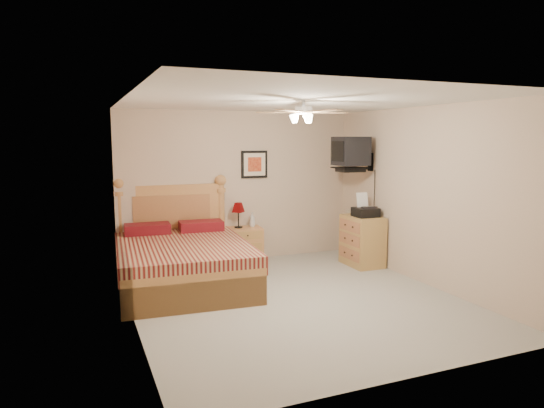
{
  "coord_description": "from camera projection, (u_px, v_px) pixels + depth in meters",
  "views": [
    {
      "loc": [
        -2.55,
        -5.43,
        2.04
      ],
      "look_at": [
        0.05,
        0.9,
        1.12
      ],
      "focal_mm": 32.0,
      "sensor_mm": 36.0,
      "label": 1
    }
  ],
  "objects": [
    {
      "name": "wall_front",
      "position": [
        412.0,
        236.0,
        3.98
      ],
      "size": [
        4.0,
        0.04,
        2.5
      ],
      "primitive_type": "cube",
      "color": "#C1A88E",
      "rests_on": "ground"
    },
    {
      "name": "magazine_upper",
      "position": [
        353.0,
        211.0,
        8.07
      ],
      "size": [
        0.31,
        0.34,
        0.02
      ],
      "primitive_type": "imported",
      "rotation": [
        0.0,
        0.0,
        0.52
      ],
      "color": "tan",
      "rests_on": "magazine_lower"
    },
    {
      "name": "ceiling",
      "position": [
        297.0,
        101.0,
        5.88
      ],
      "size": [
        4.0,
        4.5,
        0.04
      ],
      "primitive_type": "cube",
      "color": "white",
      "rests_on": "ground"
    },
    {
      "name": "fax_machine",
      "position": [
        366.0,
        205.0,
        7.73
      ],
      "size": [
        0.37,
        0.39,
        0.38
      ],
      "primitive_type": null,
      "rotation": [
        0.0,
        0.0,
        -0.05
      ],
      "color": "black",
      "rests_on": "dresser"
    },
    {
      "name": "ceiling_fan",
      "position": [
        304.0,
        112.0,
        5.72
      ],
      "size": [
        1.14,
        1.14,
        0.28
      ],
      "primitive_type": null,
      "color": "white",
      "rests_on": "ceiling"
    },
    {
      "name": "wall_left",
      "position": [
        130.0,
        212.0,
        5.3
      ],
      "size": [
        0.04,
        4.5,
        2.5
      ],
      "primitive_type": "cube",
      "color": "#C1A88E",
      "rests_on": "ground"
    },
    {
      "name": "bed",
      "position": [
        182.0,
        234.0,
        6.69
      ],
      "size": [
        1.87,
        2.38,
        1.47
      ],
      "primitive_type": null,
      "rotation": [
        0.0,
        0.0,
        -0.07
      ],
      "color": "#C37D4B",
      "rests_on": "ground"
    },
    {
      "name": "wall_back",
      "position": [
        239.0,
        187.0,
        8.11
      ],
      "size": [
        4.0,
        0.04,
        2.5
      ],
      "primitive_type": "cube",
      "color": "#C1A88E",
      "rests_on": "ground"
    },
    {
      "name": "nightstand",
      "position": [
        245.0,
        245.0,
        8.02
      ],
      "size": [
        0.59,
        0.47,
        0.6
      ],
      "primitive_type": "cube",
      "rotation": [
        0.0,
        0.0,
        -0.1
      ],
      "color": "#AD733B",
      "rests_on": "ground"
    },
    {
      "name": "magazine_lower",
      "position": [
        352.0,
        213.0,
        8.05
      ],
      "size": [
        0.26,
        0.3,
        0.02
      ],
      "primitive_type": "imported",
      "rotation": [
        0.0,
        0.0,
        0.33
      ],
      "color": "#B5AB8F",
      "rests_on": "dresser"
    },
    {
      "name": "wall_tv",
      "position": [
        359.0,
        153.0,
        7.86
      ],
      "size": [
        0.56,
        0.46,
        0.58
      ],
      "primitive_type": null,
      "color": "black",
      "rests_on": "wall_right"
    },
    {
      "name": "floor",
      "position": [
        295.0,
        299.0,
        6.21
      ],
      "size": [
        4.5,
        4.5,
        0.0
      ],
      "primitive_type": "plane",
      "color": "gray",
      "rests_on": "ground"
    },
    {
      "name": "wall_right",
      "position": [
        425.0,
        196.0,
        6.8
      ],
      "size": [
        0.04,
        4.5,
        2.5
      ],
      "primitive_type": "cube",
      "color": "#C1A88E",
      "rests_on": "ground"
    },
    {
      "name": "table_lamp",
      "position": [
        238.0,
        215.0,
        7.94
      ],
      "size": [
        0.23,
        0.23,
        0.42
      ],
      "primitive_type": null,
      "rotation": [
        0.0,
        0.0,
        -0.01
      ],
      "color": "#610405",
      "rests_on": "nightstand"
    },
    {
      "name": "dresser",
      "position": [
        362.0,
        241.0,
        7.86
      ],
      "size": [
        0.48,
        0.69,
        0.81
      ],
      "primitive_type": "cube",
      "rotation": [
        0.0,
        0.0,
        -0.01
      ],
      "color": "#A88247",
      "rests_on": "ground"
    },
    {
      "name": "lotion_bottle",
      "position": [
        252.0,
        219.0,
        8.06
      ],
      "size": [
        0.12,
        0.12,
        0.24
      ],
      "primitive_type": "imported",
      "rotation": [
        0.0,
        0.0,
        0.41
      ],
      "color": "silver",
      "rests_on": "nightstand"
    },
    {
      "name": "framed_picture",
      "position": [
        254.0,
        164.0,
        8.14
      ],
      "size": [
        0.46,
        0.04,
        0.46
      ],
      "primitive_type": "cube",
      "color": "black",
      "rests_on": "wall_back"
    }
  ]
}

